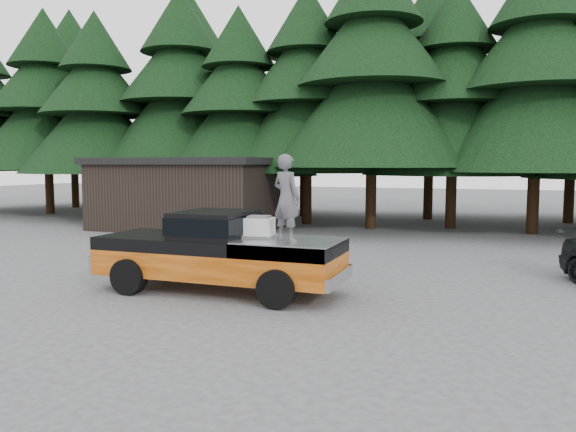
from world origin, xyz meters
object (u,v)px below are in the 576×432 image
(utility_building, at_px, (194,193))
(man_on_bed, at_px, (286,198))
(pickup_truck, at_px, (219,264))
(air_compressor, at_px, (259,228))

(utility_building, bearing_deg, man_on_bed, -52.43)
(pickup_truck, bearing_deg, utility_building, 122.32)
(pickup_truck, distance_m, utility_building, 13.87)
(air_compressor, distance_m, utility_building, 14.31)
(air_compressor, height_order, man_on_bed, man_on_bed)
(air_compressor, bearing_deg, pickup_truck, 177.48)
(air_compressor, bearing_deg, man_on_bed, -32.73)
(air_compressor, xyz_separation_m, utility_building, (-8.39, 11.59, 0.12))
(pickup_truck, distance_m, man_on_bed, 2.44)
(pickup_truck, xyz_separation_m, utility_building, (-7.40, 11.69, 1.00))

